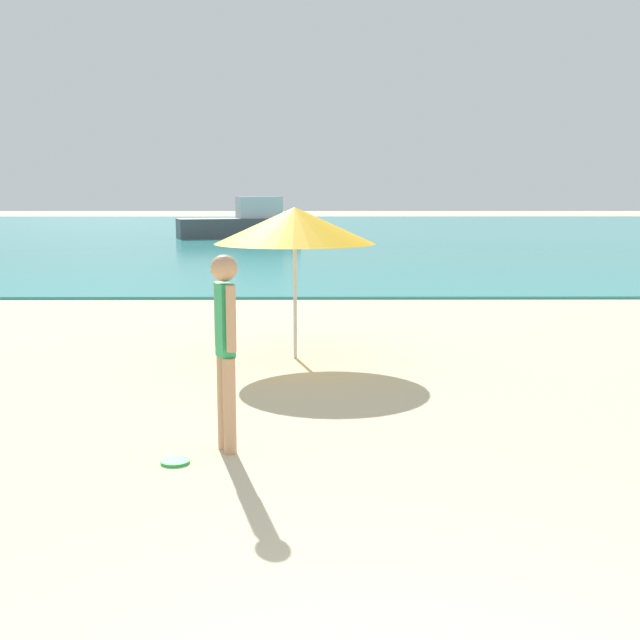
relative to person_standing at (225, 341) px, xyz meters
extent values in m
cube|color=teal|center=(1.20, 40.09, -0.96)|extent=(160.00, 60.00, 0.06)
cylinder|color=tan|center=(0.03, -0.07, -0.56)|extent=(0.11, 0.11, 0.85)
cylinder|color=tan|center=(-0.03, 0.07, -0.56)|extent=(0.11, 0.11, 0.85)
cube|color=#2DA35B|center=(0.00, 0.00, 0.18)|extent=(0.19, 0.23, 0.64)
sphere|color=tan|center=(0.00, 0.00, 0.63)|extent=(0.23, 0.23, 0.23)
cylinder|color=tan|center=(0.07, -0.14, 0.22)|extent=(0.08, 0.08, 0.57)
cylinder|color=tan|center=(-0.07, 0.14, 0.22)|extent=(0.08, 0.08, 0.57)
cylinder|color=green|center=(-0.41, -0.32, -0.97)|extent=(0.24, 0.24, 0.03)
cube|color=#4C4C51|center=(-3.06, 33.19, -0.45)|extent=(6.28, 3.53, 0.96)
cube|color=silver|center=(-2.03, 33.50, 0.57)|extent=(2.45, 1.90, 1.08)
cylinder|color=#B7B7BC|center=(0.51, 3.98, 0.04)|extent=(0.05, 0.05, 2.05)
cone|color=yellow|center=(0.51, 3.98, 0.84)|extent=(2.18, 2.18, 0.49)
camera|label=1|loc=(0.77, -6.73, 1.26)|focal=44.46mm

